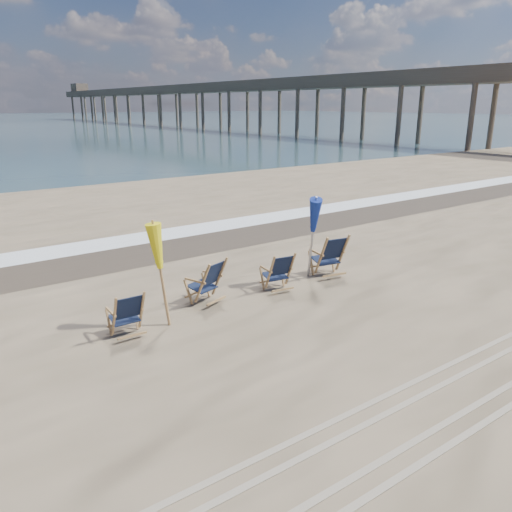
# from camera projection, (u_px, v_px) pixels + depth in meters

# --- Properties ---
(surf_foam) EXTENTS (200.00, 1.40, 0.01)m
(surf_foam) POSITION_uv_depth(u_px,v_px,m) (145.00, 237.00, 15.89)
(surf_foam) COLOR silver
(surf_foam) RESTS_ON ground
(wet_sand_strip) EXTENTS (200.00, 2.60, 0.00)m
(wet_sand_strip) POSITION_uv_depth(u_px,v_px,m) (166.00, 248.00, 14.72)
(wet_sand_strip) COLOR #42362A
(wet_sand_strip) RESTS_ON ground
(tire_tracks) EXTENTS (80.00, 1.30, 0.01)m
(tire_tracks) POSITION_uv_depth(u_px,v_px,m) (455.00, 396.00, 7.25)
(tire_tracks) COLOR gray
(tire_tracks) RESTS_ON ground
(beach_chair_0) EXTENTS (0.60, 0.67, 0.91)m
(beach_chair_0) POSITION_uv_depth(u_px,v_px,m) (142.00, 312.00, 9.07)
(beach_chair_0) COLOR black
(beach_chair_0) RESTS_ON ground
(beach_chair_1) EXTENTS (0.85, 0.90, 1.01)m
(beach_chair_1) POSITION_uv_depth(u_px,v_px,m) (220.00, 278.00, 10.69)
(beach_chair_1) COLOR black
(beach_chair_1) RESTS_ON ground
(beach_chair_2) EXTENTS (0.69, 0.76, 0.94)m
(beach_chair_2) POSITION_uv_depth(u_px,v_px,m) (291.00, 271.00, 11.27)
(beach_chair_2) COLOR black
(beach_chair_2) RESTS_ON ground
(beach_chair_3) EXTENTS (0.83, 0.91, 1.11)m
(beach_chair_3) POSITION_uv_depth(u_px,v_px,m) (343.00, 254.00, 12.20)
(beach_chair_3) COLOR black
(beach_chair_3) RESTS_ON ground
(umbrella_yellow) EXTENTS (0.30, 0.30, 2.00)m
(umbrella_yellow) POSITION_uv_depth(u_px,v_px,m) (161.00, 251.00, 9.16)
(umbrella_yellow) COLOR #AE824E
(umbrella_yellow) RESTS_ON ground
(umbrella_blue) EXTENTS (0.30, 0.30, 2.16)m
(umbrella_blue) POSITION_uv_depth(u_px,v_px,m) (313.00, 213.00, 11.59)
(umbrella_blue) COLOR #A5A5AD
(umbrella_blue) RESTS_ON ground
(fishing_pier) EXTENTS (4.40, 140.00, 9.30)m
(fishing_pier) POSITION_uv_depth(u_px,v_px,m) (194.00, 100.00, 86.78)
(fishing_pier) COLOR brown
(fishing_pier) RESTS_ON ground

